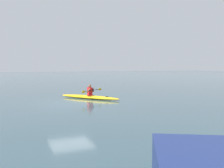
# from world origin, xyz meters

# --- Properties ---
(ground_plane) EXTENTS (160.00, 160.00, 0.00)m
(ground_plane) POSITION_xyz_m (0.00, 0.00, 0.00)
(ground_plane) COLOR #334C56
(kayak) EXTENTS (3.35, 4.14, 0.24)m
(kayak) POSITION_xyz_m (-1.74, -1.69, 0.12)
(kayak) COLOR #EAB214
(kayak) RESTS_ON ground
(kayaker) EXTENTS (1.94, 1.50, 0.76)m
(kayaker) POSITION_xyz_m (-1.79, -1.64, 0.56)
(kayaker) COLOR red
(kayaker) RESTS_ON kayak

